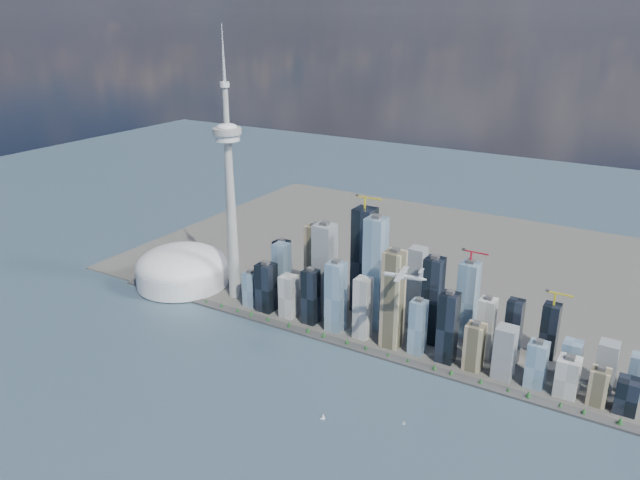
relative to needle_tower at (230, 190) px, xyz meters
The scene contains 10 objects.
ground 491.65m from the needle_tower, 45.94° to the right, with size 4000.00×4000.00×0.00m, color #314C57.
seawall 385.07m from the needle_tower, 11.31° to the right, with size 1100.00×22.00×4.00m, color #383838.
land 544.99m from the needle_tower, 52.43° to the left, with size 1400.00×900.00×3.00m, color #4C4C47.
shoreline_trees 380.99m from the needle_tower, 11.31° to the right, with size 960.53×7.20×8.80m.
skyscraper_cluster 395.26m from the needle_tower, ahead, with size 736.00×142.00×239.81m.
needle_tower is the anchor object (origin of this frame).
dome_stadium 241.40m from the needle_tower, behind, with size 200.00×200.00×86.00m.
airplane 431.64m from the needle_tower, 11.51° to the right, with size 74.21×65.90×18.12m.
sailboat_west 518.67m from the needle_tower, 35.53° to the right, with size 7.77×3.95×10.84m.
sailboat_east 582.22m from the needle_tower, 24.24° to the right, with size 6.11×2.59×8.44m.
Camera 1 is at (475.65, -632.46, 573.89)m, focal length 35.00 mm.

